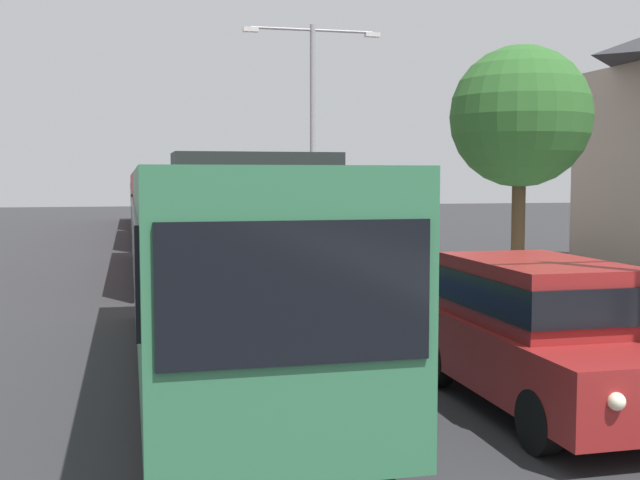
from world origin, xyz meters
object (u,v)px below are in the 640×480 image
object	(u,v)px
bus_lead	(223,263)
roadside_tree	(520,117)
bus_second_in_line	(175,218)
bus_fourth_in_line	(152,197)
bus_middle	(159,204)
white_suv	(540,329)
streetlamp_mid	(313,115)

from	to	relation	value
bus_lead	roadside_tree	xyz separation A→B (m)	(7.62, 5.49, 2.65)
bus_second_in_line	bus_fourth_in_line	world-z (taller)	same
bus_second_in_line	bus_middle	distance (m)	13.01
white_suv	streetlamp_mid	size ratio (longest dim) A/B	0.56
bus_lead	bus_fourth_in_line	size ratio (longest dim) A/B	0.89
bus_second_in_line	bus_fourth_in_line	size ratio (longest dim) A/B	0.97
bus_fourth_in_line	bus_lead	bearing A→B (deg)	-90.00
white_suv	bus_second_in_line	bearing A→B (deg)	103.44
bus_fourth_in_line	bus_middle	bearing A→B (deg)	-90.00
bus_second_in_line	roadside_tree	bearing A→B (deg)	-43.94
bus_second_in_line	roadside_tree	size ratio (longest dim) A/B	1.98
streetlamp_mid	roadside_tree	world-z (taller)	streetlamp_mid
bus_middle	roadside_tree	size ratio (longest dim) A/B	2.02
white_suv	bus_lead	bearing A→B (deg)	144.34
roadside_tree	bus_lead	bearing A→B (deg)	-144.22
bus_lead	white_suv	bearing A→B (deg)	-35.66
white_suv	roadside_tree	xyz separation A→B (m)	(3.92, 8.14, 3.31)
roadside_tree	streetlamp_mid	bearing A→B (deg)	100.42
bus_lead	streetlamp_mid	distance (m)	18.70
bus_second_in_line	bus_middle	size ratio (longest dim) A/B	0.98
white_suv	roadside_tree	size ratio (longest dim) A/B	0.80
bus_second_in_line	bus_middle	xyz separation A→B (m)	(0.00, 13.01, 0.00)
bus_middle	white_suv	distance (m)	28.74
bus_lead	streetlamp_mid	size ratio (longest dim) A/B	1.26
bus_fourth_in_line	roadside_tree	distance (m)	34.15
white_suv	bus_fourth_in_line	bearing A→B (deg)	95.11
bus_lead	roadside_tree	world-z (taller)	roadside_tree
bus_fourth_in_line	streetlamp_mid	size ratio (longest dim) A/B	1.42
bus_middle	bus_fourth_in_line	world-z (taller)	same
white_suv	streetlamp_mid	world-z (taller)	streetlamp_mid
bus_middle	roadside_tree	xyz separation A→B (m)	(7.62, -20.35, 2.65)
white_suv	streetlamp_mid	bearing A→B (deg)	85.19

